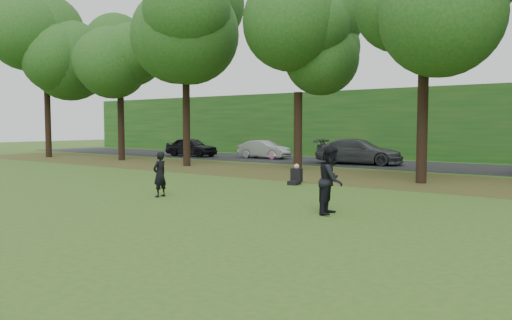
{
  "coord_description": "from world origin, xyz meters",
  "views": [
    {
      "loc": [
        10.76,
        -8.29,
        2.4
      ],
      "look_at": [
        1.35,
        4.38,
        1.3
      ],
      "focal_mm": 35.0,
      "sensor_mm": 36.0,
      "label": 1
    }
  ],
  "objects": [
    {
      "name": "ground",
      "position": [
        0.0,
        0.0,
        0.0
      ],
      "size": [
        120.0,
        120.0,
        0.0
      ],
      "primitive_type": "plane",
      "color": "#2E561A",
      "rests_on": "ground"
    },
    {
      "name": "tree_line",
      "position": [
        -0.34,
        12.94,
        7.84
      ],
      "size": [
        55.3,
        7.9,
        12.31
      ],
      "color": "black",
      "rests_on": "ground"
    },
    {
      "name": "parked_cars",
      "position": [
        -0.16,
        19.8,
        0.73
      ],
      "size": [
        35.76,
        3.46,
        1.54
      ],
      "color": "black",
      "rests_on": "street"
    },
    {
      "name": "player_right",
      "position": [
        4.42,
        3.64,
        0.93
      ],
      "size": [
        0.87,
        1.03,
        1.85
      ],
      "primitive_type": "imported",
      "rotation": [
        0.0,
        0.0,
        1.78
      ],
      "color": "black",
      "rests_on": "ground"
    },
    {
      "name": "seated_person",
      "position": [
        0.01,
        8.91,
        0.31
      ],
      "size": [
        0.56,
        0.8,
        0.83
      ],
      "rotation": [
        0.0,
        0.0,
        0.21
      ],
      "color": "black",
      "rests_on": "ground"
    },
    {
      "name": "far_hedge",
      "position": [
        0.0,
        27.0,
        2.5
      ],
      "size": [
        70.0,
        3.0,
        5.0
      ],
      "primitive_type": "cube",
      "color": "#144918",
      "rests_on": "ground"
    },
    {
      "name": "street",
      "position": [
        0.0,
        21.0,
        0.01
      ],
      "size": [
        70.0,
        7.0,
        0.02
      ],
      "primitive_type": "cube",
      "color": "black",
      "rests_on": "ground"
    },
    {
      "name": "frisbee",
      "position": [
        2.53,
        3.51,
        1.5
      ],
      "size": [
        0.3,
        0.31,
        0.08
      ],
      "color": "#ED1394",
      "rests_on": "ground"
    },
    {
      "name": "leaf_litter",
      "position": [
        0.0,
        13.0,
        0.01
      ],
      "size": [
        60.0,
        7.0,
        0.01
      ],
      "primitive_type": "cube",
      "color": "#4D3D1B",
      "rests_on": "ground"
    },
    {
      "name": "player_left",
      "position": [
        -1.72,
        3.11,
        0.76
      ],
      "size": [
        0.41,
        0.59,
        1.52
      ],
      "primitive_type": "imported",
      "rotation": [
        0.0,
        0.0,
        -1.48
      ],
      "color": "black",
      "rests_on": "ground"
    }
  ]
}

